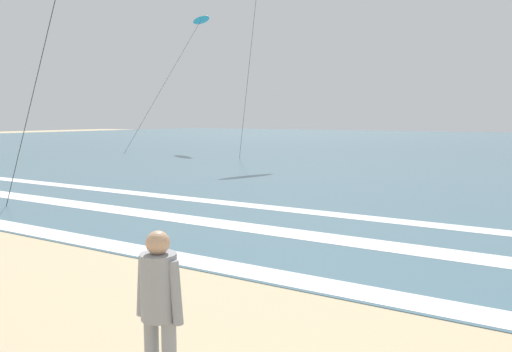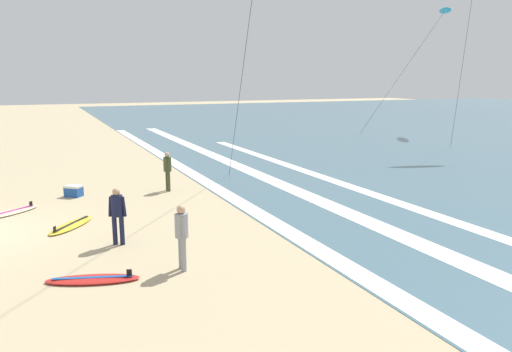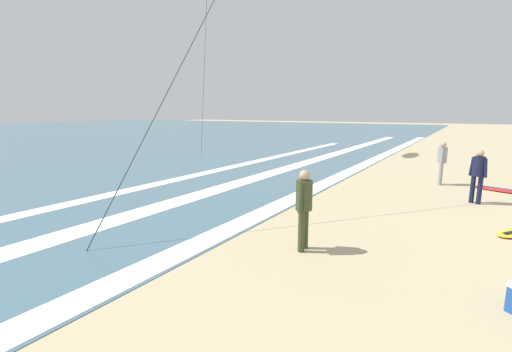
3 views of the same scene
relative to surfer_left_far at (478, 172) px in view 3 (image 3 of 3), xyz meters
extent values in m
cube|color=white|center=(-1.43, 4.82, -0.94)|extent=(59.53, 0.66, 0.01)
cube|color=white|center=(-2.47, 7.63, -0.94)|extent=(58.51, 0.83, 0.01)
cube|color=white|center=(-1.52, 10.13, -0.94)|extent=(36.54, 0.64, 0.01)
cylinder|color=#141938|center=(0.04, 0.09, -0.55)|extent=(0.13, 0.13, 0.82)
cylinder|color=#141938|center=(-0.04, -0.09, -0.55)|extent=(0.13, 0.13, 0.82)
cylinder|color=#141938|center=(0.00, 0.00, 0.15)|extent=(0.32, 0.32, 0.58)
cylinder|color=#141938|center=(0.08, 0.17, 0.13)|extent=(0.14, 0.16, 0.56)
cylinder|color=#141938|center=(-0.08, -0.17, 0.13)|extent=(0.14, 0.16, 0.56)
sphere|color=tan|center=(0.00, 0.00, 0.54)|extent=(0.21, 0.21, 0.21)
cylinder|color=gray|center=(2.59, 1.12, -0.55)|extent=(0.13, 0.13, 0.82)
cylinder|color=gray|center=(2.39, 1.12, -0.55)|extent=(0.13, 0.13, 0.82)
cylinder|color=gray|center=(2.49, 1.12, 0.15)|extent=(0.32, 0.32, 0.58)
cylinder|color=gray|center=(2.68, 1.12, 0.13)|extent=(0.14, 0.09, 0.56)
cylinder|color=gray|center=(2.30, 1.11, 0.13)|extent=(0.14, 0.09, 0.56)
sphere|color=tan|center=(2.49, 1.12, 0.54)|extent=(0.21, 0.21, 0.21)
cylinder|color=#384223|center=(-6.06, 2.87, -0.55)|extent=(0.13, 0.13, 0.82)
cylinder|color=#384223|center=(-5.86, 2.88, -0.55)|extent=(0.13, 0.13, 0.82)
cylinder|color=#384223|center=(-5.96, 2.87, 0.15)|extent=(0.32, 0.32, 0.58)
cylinder|color=#384223|center=(-6.15, 2.86, 0.13)|extent=(0.14, 0.10, 0.56)
cylinder|color=#384223|center=(-5.78, 2.88, 0.13)|extent=(0.14, 0.10, 0.56)
sphere|color=tan|center=(-5.96, 2.87, 0.54)|extent=(0.21, 0.21, 0.21)
ellipsoid|color=red|center=(2.32, -0.94, -0.91)|extent=(1.22, 2.18, 0.09)
cube|color=#1959B2|center=(2.32, -0.94, -0.86)|extent=(0.65, 1.73, 0.01)
cube|color=black|center=(2.58, -0.16, -0.79)|extent=(0.05, 0.12, 0.16)
cylinder|color=#333333|center=(6.01, 15.02, 7.06)|extent=(0.46, 1.74, 16.04)
camera|label=1|loc=(5.38, -2.01, 1.60)|focal=35.04mm
camera|label=2|loc=(13.33, -1.78, 3.55)|focal=34.26mm
camera|label=3|loc=(-12.02, 0.22, 1.74)|focal=24.64mm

